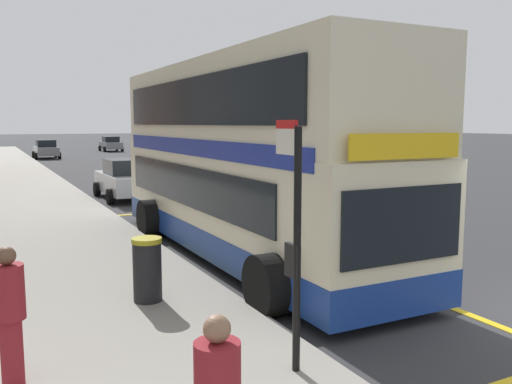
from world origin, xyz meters
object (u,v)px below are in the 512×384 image
Objects in this scene: litter_bin at (147,269)px; double_decker_bus at (242,166)px; bus_stop_sign at (294,228)px; parked_car_grey_distant at (111,144)px; parked_car_silver_far at (126,179)px; parked_car_black_ahead at (267,168)px; parked_car_grey_across at (46,149)px; pedestrian_further_back at (10,312)px.

double_decker_bus is at bearing 41.67° from litter_bin.
litter_bin is (-0.87, 3.18, -1.17)m from bus_stop_sign.
litter_bin is at bearing -103.84° from parked_car_grey_distant.
parked_car_black_ahead is at bearing 18.53° from parked_car_silver_far.
litter_bin is (-2.98, -2.65, -1.39)m from double_decker_bus.
parked_car_silver_far is at bearing 83.16° from bus_stop_sign.
parked_car_black_ahead is 8.03m from parked_car_silver_far.
bus_stop_sign reaches higher than parked_car_black_ahead.
double_decker_bus is at bearing -101.04° from parked_car_grey_distant.
parked_car_black_ahead is 18.73m from litter_bin.
parked_car_grey_across is 27.26m from parked_car_black_ahead.
double_decker_bus reaches higher than pedestrian_further_back.
parked_car_grey_distant is 4.00× the size of litter_bin.
parked_car_grey_across is at bearing -130.78° from parked_car_grey_distant.
bus_stop_sign is at bearing -74.77° from litter_bin.
parked_car_grey_across is at bearing 90.49° from double_decker_bus.
parked_car_silver_far is 16.09m from pedestrian_further_back.
parked_car_silver_far reaches higher than litter_bin.
pedestrian_further_back is at bearing -127.46° from parked_car_black_ahead.
litter_bin is (-10.26, -51.24, -0.13)m from parked_car_grey_distant.
parked_car_silver_far is at bearing 90.82° from double_decker_bus.
parked_car_grey_across is (1.78, 44.77, -1.04)m from bus_stop_sign.
double_decker_bus is 6.78× the size of pedestrian_further_back.
pedestrian_further_back reaches higher than parked_car_silver_far.
parked_car_grey_across is 41.67m from litter_bin.
parked_car_grey_distant is at bearing 88.59° from parked_car_black_ahead.
parked_car_silver_far is (1.96, 16.34, -1.04)m from bus_stop_sign.
bus_stop_sign is 16.49m from parked_car_silver_far.
double_decker_bus is 2.55× the size of parked_car_black_ahead.
parked_car_grey_across and parked_car_black_ahead have the same top height.
double_decker_bus is 14.95m from parked_car_black_ahead.
pedestrian_further_back is at bearing -136.79° from double_decker_bus.
pedestrian_further_back is at bearing -105.58° from parked_car_grey_distant.
bus_stop_sign is 0.70× the size of parked_car_silver_far.
parked_car_grey_distant and parked_car_grey_across have the same top height.
parked_car_black_ahead is at bearing -92.11° from parked_car_grey_distant.
parked_car_grey_distant is 1.00× the size of parked_car_black_ahead.
parked_car_silver_far is at bearing 77.88° from litter_bin.
double_decker_bus is 10.18× the size of litter_bin.
parked_car_black_ahead reaches higher than litter_bin.
parked_car_silver_far is (-7.43, -38.08, 0.00)m from parked_car_grey_distant.
parked_car_black_ahead is at bearing 54.37° from pedestrian_further_back.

